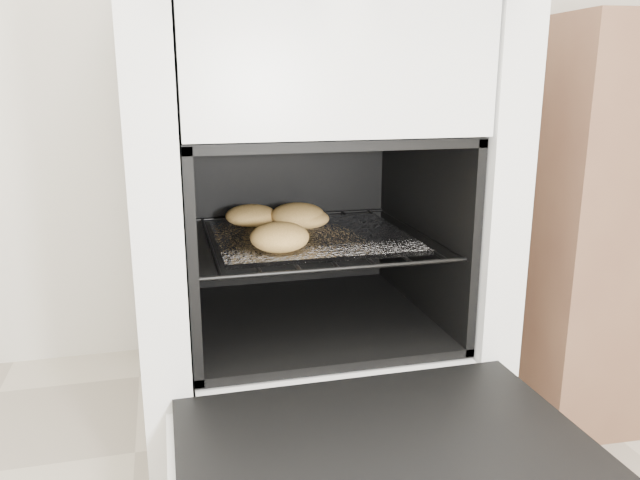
{
  "coord_description": "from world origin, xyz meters",
  "views": [
    {
      "loc": [
        -0.24,
        -0.15,
        0.74
      ],
      "look_at": [
        0.04,
        0.96,
        0.45
      ],
      "focal_mm": 35.0,
      "sensor_mm": 36.0,
      "label": 1
    }
  ],
  "objects": [
    {
      "name": "stove",
      "position": [
        0.04,
        1.13,
        0.5
      ],
      "size": [
        0.67,
        0.75,
        1.03
      ],
      "color": "white",
      "rests_on": "ground"
    },
    {
      "name": "baked_rolls",
      "position": [
        -0.01,
        1.06,
        0.46
      ],
      "size": [
        0.25,
        0.36,
        0.05
      ],
      "color": "tan",
      "rests_on": "foil_sheet"
    },
    {
      "name": "oven_door",
      "position": [
        0.04,
        0.56,
        0.22
      ],
      "size": [
        0.6,
        0.47,
        0.04
      ],
      "color": "black",
      "rests_on": "stove"
    },
    {
      "name": "foil_sheet",
      "position": [
        0.04,
        1.03,
        0.44
      ],
      "size": [
        0.38,
        0.34,
        0.01
      ],
      "primitive_type": "cube",
      "color": "silver",
      "rests_on": "oven_rack"
    },
    {
      "name": "oven_rack",
      "position": [
        0.04,
        1.05,
        0.43
      ],
      "size": [
        0.49,
        0.47,
        0.01
      ],
      "color": "black",
      "rests_on": "stove"
    }
  ]
}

